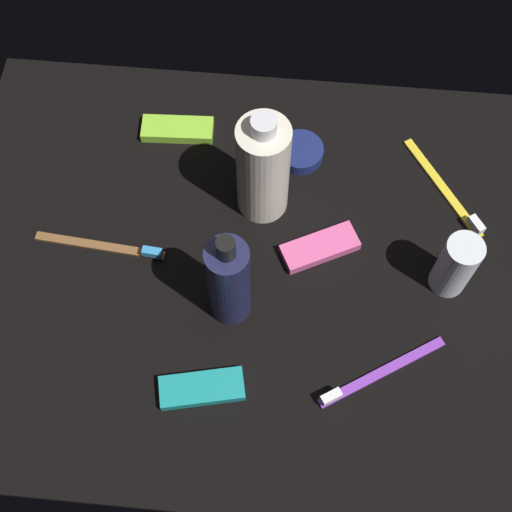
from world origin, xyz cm
name	(u,v)px	position (x,y,z in cm)	size (l,w,h in cm)	color
ground_plane	(256,267)	(0.00, 0.00, -0.60)	(84.00, 64.00, 1.20)	black
lotion_bottle	(229,281)	(2.74, 6.16, 8.20)	(5.25, 5.25, 18.63)	#1D1E41
bodywash_bottle	(263,169)	(0.05, -9.91, 8.60)	(6.95, 6.95, 18.89)	silver
deodorant_stick	(456,263)	(-25.40, -0.28, 5.14)	(4.76, 4.76, 10.28)	silver
toothbrush_purple	(375,375)	(-16.14, 13.89, 0.61)	(15.84, 10.65, 2.10)	purple
toothbrush_brown	(107,246)	(20.27, -0.81, 0.61)	(18.04, 2.67, 2.10)	brown
toothbrush_yellow	(448,192)	(-25.81, -13.51, 0.61)	(10.93, 15.68, 2.10)	yellow
snack_bar_teal	(202,388)	(5.08, 17.54, 0.75)	(10.40, 4.00, 1.50)	teal
snack_bar_pink	(320,247)	(-8.36, -3.14, 0.75)	(10.40, 4.00, 1.50)	#E55999
snack_bar_lime	(178,129)	(13.45, -20.54, 0.75)	(10.40, 4.00, 1.50)	#8CD133
cream_tin_left	(300,152)	(-4.73, -18.07, 0.96)	(6.68, 6.68, 1.91)	navy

